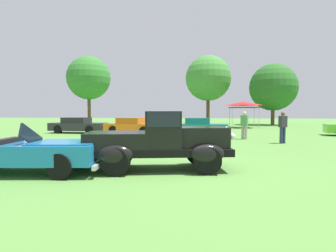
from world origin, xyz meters
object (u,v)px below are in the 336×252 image
show_car_teal (199,127)px  canopy_tent_left_field (244,104)px  neighbor_convertible (27,152)px  show_car_orange (132,126)px  show_car_charcoal (78,125)px  feature_pickup_truck (160,140)px  spectator_by_row (283,126)px  spectator_far_side (164,129)px  spectator_near_truck (244,124)px

show_car_teal → canopy_tent_left_field: 10.49m
show_car_teal → neighbor_convertible: bearing=-109.7°
show_car_orange → show_car_charcoal: bearing=174.0°
neighbor_convertible → canopy_tent_left_field: (9.08, 22.19, 1.84)m
feature_pickup_truck → spectator_by_row: (5.45, 7.24, 0.05)m
show_car_teal → feature_pickup_truck: bearing=-94.9°
show_car_charcoal → show_car_teal: (9.45, -0.52, -0.00)m
show_car_orange → canopy_tent_left_field: (9.46, 9.26, 1.82)m
feature_pickup_truck → show_car_charcoal: bearing=123.9°
show_car_charcoal → spectator_by_row: (13.87, -5.31, 0.31)m
neighbor_convertible → show_car_orange: bearing=91.7°
neighbor_convertible → spectator_by_row: 12.13m
neighbor_convertible → feature_pickup_truck: bearing=13.4°
show_car_orange → canopy_tent_left_field: canopy_tent_left_field is taller
neighbor_convertible → spectator_by_row: spectator_by_row is taller
spectator_far_side → spectator_near_truck: bearing=49.8°
feature_pickup_truck → show_car_charcoal: 15.12m
show_car_teal → canopy_tent_left_field: canopy_tent_left_field is taller
show_car_orange → neighbor_convertible: bearing=-88.3°
show_car_teal → spectator_near_truck: (2.75, -2.77, 0.31)m
canopy_tent_left_field → spectator_far_side: bearing=-109.3°
neighbor_convertible → spectator_far_side: (3.11, 5.09, 0.33)m
feature_pickup_truck → spectator_by_row: size_ratio=2.56×
show_car_charcoal → spectator_near_truck: 12.64m
feature_pickup_truck → neighbor_convertible: size_ratio=0.96×
spectator_far_side → show_car_orange: bearing=114.0°
spectator_by_row → canopy_tent_left_field: size_ratio=0.59×
show_car_orange → spectator_far_side: (3.49, -7.85, 0.31)m
feature_pickup_truck → neighbor_convertible: 3.69m
spectator_near_truck → spectator_far_side: bearing=-130.2°
show_car_teal → spectator_far_side: 7.94m
show_car_charcoal → spectator_far_side: bearing=-46.3°
spectator_near_truck → spectator_far_side: (-4.25, -5.02, 0.00)m
feature_pickup_truck → neighbor_convertible: (-3.58, -0.85, -0.28)m
spectator_near_truck → show_car_orange: bearing=159.9°
show_car_charcoal → neighbor_convertible: bearing=-70.1°
show_car_orange → spectator_far_side: 8.59m
neighbor_convertible → spectator_far_side: spectator_far_side is taller
show_car_charcoal → spectator_by_row: spectator_by_row is taller
spectator_by_row → show_car_charcoal: bearing=159.0°
spectator_near_truck → canopy_tent_left_field: canopy_tent_left_field is taller
show_car_charcoal → show_car_orange: same height
neighbor_convertible → show_car_orange: size_ratio=1.06×
neighbor_convertible → spectator_near_truck: (7.36, 10.11, 0.33)m
spectator_by_row → feature_pickup_truck: bearing=-127.0°
show_car_orange → spectator_near_truck: size_ratio=2.53×
feature_pickup_truck → show_car_charcoal: (-8.42, 12.55, -0.26)m
show_car_teal → spectator_near_truck: spectator_near_truck is taller
show_car_orange → canopy_tent_left_field: bearing=44.4°
canopy_tent_left_field → show_car_teal: bearing=-115.7°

